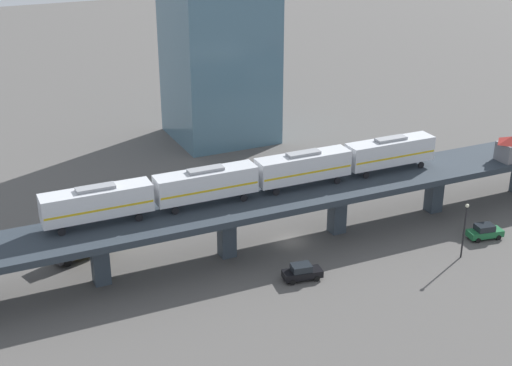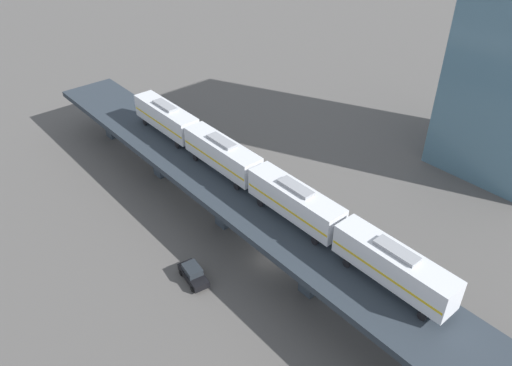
% 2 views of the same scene
% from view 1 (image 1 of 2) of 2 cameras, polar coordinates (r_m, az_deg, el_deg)
% --- Properties ---
extents(ground_plane, '(400.00, 400.00, 0.00)m').
position_cam_1_polar(ground_plane, '(88.42, 2.79, -4.68)').
color(ground_plane, '#514F4C').
extents(elevated_viaduct, '(9.40, 92.09, 6.52)m').
position_cam_1_polar(elevated_viaduct, '(85.88, 2.77, -1.38)').
color(elevated_viaduct, '#283039').
rests_on(elevated_viaduct, ground).
extents(subway_train, '(3.38, 49.83, 4.45)m').
position_cam_1_polar(subway_train, '(84.08, -0.00, 0.65)').
color(subway_train, silver).
rests_on(subway_train, elevated_viaduct).
extents(signal_hut, '(3.25, 3.25, 3.40)m').
position_cam_1_polar(signal_hut, '(100.70, 19.67, 2.67)').
color(signal_hut, slate).
rests_on(signal_hut, elevated_viaduct).
extents(street_car_green, '(2.53, 4.64, 1.89)m').
position_cam_1_polar(street_car_green, '(93.05, 17.83, -3.72)').
color(street_car_green, '#1E6638').
rests_on(street_car_green, ground).
extents(street_car_black, '(2.47, 4.63, 1.89)m').
position_cam_1_polar(street_car_black, '(80.06, 3.70, -7.12)').
color(street_car_black, black).
rests_on(street_car_black, ground).
extents(delivery_truck, '(4.36, 7.54, 3.20)m').
position_cam_1_polar(delivery_truck, '(86.70, -13.71, -4.65)').
color(delivery_truck, '#333338').
rests_on(delivery_truck, ground).
extents(street_lamp, '(0.44, 0.44, 6.94)m').
position_cam_1_polar(street_lamp, '(86.33, 16.35, -3.33)').
color(street_lamp, black).
rests_on(street_lamp, ground).
extents(office_tower, '(16.00, 16.00, 36.00)m').
position_cam_1_polar(office_tower, '(119.84, -3.02, 11.92)').
color(office_tower, slate).
rests_on(office_tower, ground).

